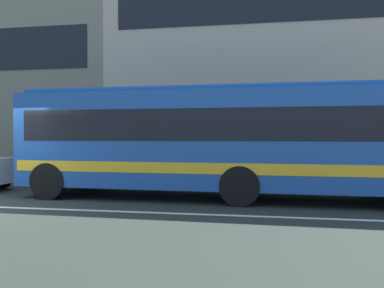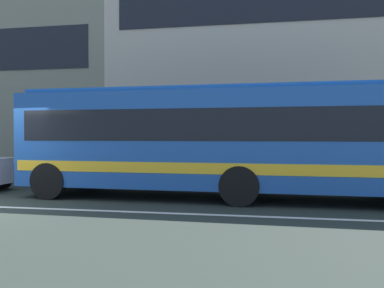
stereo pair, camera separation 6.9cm
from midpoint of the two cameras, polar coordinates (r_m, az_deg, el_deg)
The scene contains 2 objects.
apartment_block_right at distance 23.24m, azimuth 15.32°, elevation 14.21°, with size 19.20×8.52×13.98m.
transit_bus at distance 11.32m, azimuth 3.67°, elevation 0.85°, with size 11.12×2.93×3.03m.
Camera 1 is at (7.06, -8.85, 1.75)m, focal length 38.15 mm.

